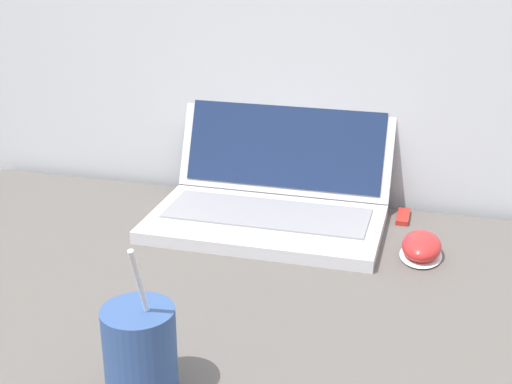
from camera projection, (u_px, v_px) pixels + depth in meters
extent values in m
cube|color=silver|center=(265.00, 224.00, 1.14)|extent=(0.37, 0.21, 0.02)
cube|color=gray|center=(267.00, 213.00, 1.15)|extent=(0.33, 0.12, 0.00)
cube|color=silver|center=(287.00, 127.00, 1.24)|extent=(0.37, 0.10, 0.22)
cube|color=#19284C|center=(287.00, 126.00, 1.23)|extent=(0.34, 0.09, 0.20)
cylinder|color=#33518C|center=(140.00, 353.00, 0.74)|extent=(0.08, 0.08, 0.10)
cylinder|color=black|center=(138.00, 313.00, 0.72)|extent=(0.06, 0.06, 0.01)
cylinder|color=white|center=(146.00, 306.00, 0.71)|extent=(0.01, 0.06, 0.15)
ellipsoid|color=white|center=(421.00, 255.00, 1.05)|extent=(0.06, 0.09, 0.01)
ellipsoid|color=red|center=(422.00, 246.00, 1.05)|extent=(0.06, 0.09, 0.04)
cube|color=#B2261E|center=(403.00, 217.00, 1.18)|extent=(0.02, 0.06, 0.01)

